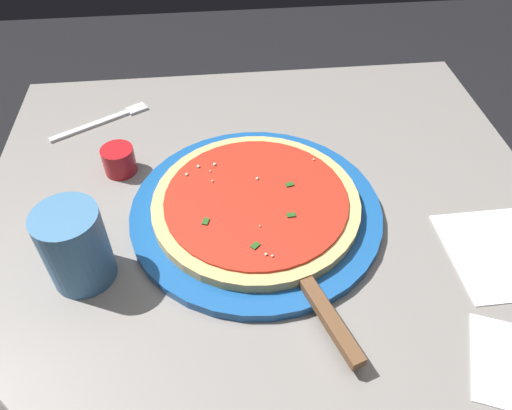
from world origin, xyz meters
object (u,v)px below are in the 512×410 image
object	(u,v)px
cup_tall_drink	(75,247)
cup_small_sauce	(119,160)
napkin_loose_left	(501,253)
pizza_server	(313,294)
serving_plate	(256,211)
pizza	(256,203)
fork	(106,120)

from	to	relation	value
cup_tall_drink	cup_small_sauce	size ratio (longest dim) A/B	2.18
napkin_loose_left	pizza_server	bearing A→B (deg)	100.67
serving_plate	cup_tall_drink	bearing A→B (deg)	109.86
serving_plate	pizza	bearing A→B (deg)	103.94
serving_plate	cup_small_sauce	bearing A→B (deg)	59.64
pizza_server	cup_tall_drink	world-z (taller)	cup_tall_drink
cup_small_sauce	napkin_loose_left	world-z (taller)	cup_small_sauce
cup_small_sauce	napkin_loose_left	size ratio (longest dim) A/B	0.33
cup_tall_drink	cup_small_sauce	distance (m)	0.21
serving_plate	cup_small_sauce	distance (m)	0.24
napkin_loose_left	cup_small_sauce	bearing A→B (deg)	66.66
pizza	napkin_loose_left	world-z (taller)	pizza
pizza	cup_small_sauce	bearing A→B (deg)	59.64
cup_tall_drink	pizza_server	bearing A→B (deg)	-104.79
cup_tall_drink	pizza	bearing A→B (deg)	-70.14
serving_plate	pizza_server	bearing A→B (deg)	-161.65
fork	napkin_loose_left	bearing A→B (deg)	-122.94
cup_tall_drink	napkin_loose_left	xyz separation A→B (m)	(-0.02, -0.57, -0.06)
cup_small_sauce	fork	size ratio (longest dim) A/B	0.31
pizza_server	cup_tall_drink	xyz separation A→B (m)	(0.08, 0.29, 0.04)
serving_plate	cup_small_sauce	world-z (taller)	cup_small_sauce
serving_plate	cup_tall_drink	world-z (taller)	cup_tall_drink
pizza_server	cup_small_sauce	xyz separation A→B (m)	(0.29, 0.26, 0.00)
pizza	fork	distance (m)	0.37
serving_plate	pizza	distance (m)	0.02
pizza_server	cup_tall_drink	size ratio (longest dim) A/B	1.96
pizza	pizza_server	bearing A→B (deg)	-161.65
cup_tall_drink	cup_small_sauce	world-z (taller)	cup_tall_drink
cup_small_sauce	pizza_server	bearing A→B (deg)	-137.33
pizza_server	napkin_loose_left	world-z (taller)	pizza_server
pizza	napkin_loose_left	bearing A→B (deg)	-108.47
serving_plate	pizza	xyz separation A→B (m)	(-0.00, 0.00, 0.02)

